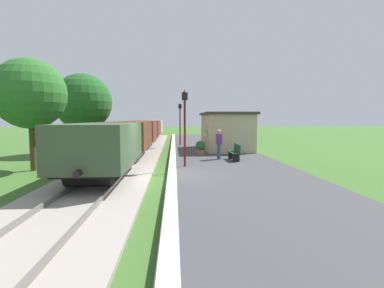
% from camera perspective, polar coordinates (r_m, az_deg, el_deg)
% --- Properties ---
extents(ground_plane, '(160.00, 160.00, 0.00)m').
position_cam_1_polar(ground_plane, '(12.06, -5.95, -7.19)').
color(ground_plane, '#3D6628').
extents(platform_slab, '(6.00, 60.00, 0.25)m').
position_cam_1_polar(platform_slab, '(12.32, 9.18, -6.36)').
color(platform_slab, '#424244').
rests_on(platform_slab, ground).
extents(platform_edge_stripe, '(0.36, 60.00, 0.01)m').
position_cam_1_polar(platform_edge_stripe, '(11.99, -4.04, -6.00)').
color(platform_edge_stripe, silver).
rests_on(platform_edge_stripe, platform_slab).
extents(track_ballast, '(3.80, 60.00, 0.12)m').
position_cam_1_polar(track_ballast, '(12.38, -17.21, -6.78)').
color(track_ballast, '#9E9389').
rests_on(track_ballast, ground).
extents(rail_near, '(0.07, 60.00, 0.14)m').
position_cam_1_polar(rail_near, '(12.20, -13.91, -6.25)').
color(rail_near, slate).
rests_on(rail_near, track_ballast).
extents(rail_far, '(0.07, 60.00, 0.14)m').
position_cam_1_polar(rail_far, '(12.54, -20.44, -6.12)').
color(rail_far, slate).
rests_on(rail_far, track_ballast).
extents(freight_train, '(2.50, 32.60, 2.12)m').
position_cam_1_polar(freight_train, '(24.87, -10.31, 2.36)').
color(freight_train, '#384C33').
rests_on(freight_train, rail_near).
extents(station_hut, '(3.50, 5.80, 2.78)m').
position_cam_1_polar(station_hut, '(21.53, 6.83, 2.67)').
color(station_hut, tan).
rests_on(station_hut, platform_slab).
extents(bench_near_hut, '(0.42, 1.50, 0.91)m').
position_cam_1_polar(bench_near_hut, '(15.95, 8.70, -1.57)').
color(bench_near_hut, '#1E4C2D').
rests_on(bench_near_hut, platform_slab).
extents(bench_down_platform, '(0.42, 1.50, 0.91)m').
position_cam_1_polar(bench_down_platform, '(26.82, 3.66, 1.19)').
color(bench_down_platform, '#1E4C2D').
rests_on(bench_down_platform, platform_slab).
extents(person_waiting, '(0.32, 0.43, 1.71)m').
position_cam_1_polar(person_waiting, '(16.19, 5.46, 0.21)').
color(person_waiting, '#474C66').
rests_on(person_waiting, platform_slab).
extents(potted_planter, '(0.64, 0.64, 0.92)m').
position_cam_1_polar(potted_planter, '(18.09, 1.74, -0.72)').
color(potted_planter, '#9E6642').
rests_on(potted_planter, platform_slab).
extents(lamp_post_near, '(0.28, 0.28, 3.70)m').
position_cam_1_polar(lamp_post_near, '(13.60, -1.49, 6.12)').
color(lamp_post_near, '#591414').
rests_on(lamp_post_near, platform_slab).
extents(lamp_post_far, '(0.28, 0.28, 3.70)m').
position_cam_1_polar(lamp_post_far, '(24.57, -2.44, 5.68)').
color(lamp_post_far, '#591414').
rests_on(lamp_post_far, platform_slab).
extents(tree_trackside_mid, '(3.40, 3.40, 5.47)m').
position_cam_1_polar(tree_trackside_mid, '(15.94, -29.94, 8.75)').
color(tree_trackside_mid, '#4C3823').
rests_on(tree_trackside_mid, ground).
extents(tree_trackside_far, '(4.14, 4.14, 5.86)m').
position_cam_1_polar(tree_trackside_far, '(22.35, -21.15, 7.92)').
color(tree_trackside_far, '#4C3823').
rests_on(tree_trackside_far, ground).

